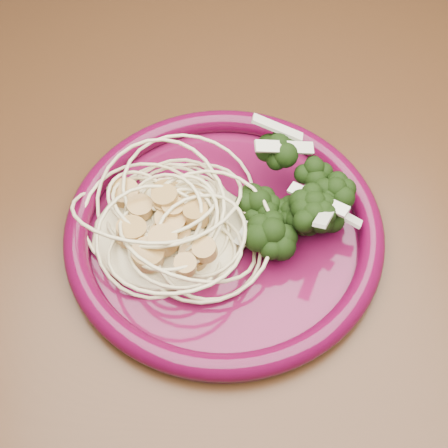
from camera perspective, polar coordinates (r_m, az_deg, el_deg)
name	(u,v)px	position (r m, az deg, el deg)	size (l,w,h in m)	color
dining_table	(203,239)	(0.72, -1.98, -1.33)	(1.20, 0.80, 0.75)	#472814
dinner_plate	(224,229)	(0.60, 0.00, -0.48)	(0.35, 0.35, 0.03)	#530B2A
spaghetti_pile	(171,224)	(0.59, -4.91, -0.03)	(0.15, 0.13, 0.03)	beige
scallop_cluster	(167,198)	(0.55, -5.21, 2.38)	(0.14, 0.14, 0.05)	tan
broccoli_pile	(290,213)	(0.58, 6.04, 1.02)	(0.09, 0.15, 0.05)	black
onion_garnish	(293,191)	(0.56, 6.32, 2.97)	(0.07, 0.10, 0.06)	beige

